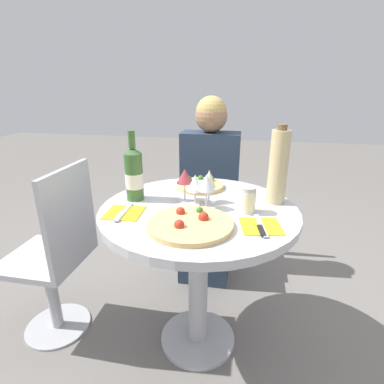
{
  "coord_description": "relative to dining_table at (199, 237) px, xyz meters",
  "views": [
    {
      "loc": [
        0.21,
        -1.21,
        1.28
      ],
      "look_at": [
        -0.01,
        -0.08,
        0.86
      ],
      "focal_mm": 28.0,
      "sensor_mm": 36.0,
      "label": 1
    }
  ],
  "objects": [
    {
      "name": "wine_glass_back_right",
      "position": [
        0.03,
        0.07,
        0.26
      ],
      "size": [
        0.06,
        0.06,
        0.15
      ],
      "color": "silver",
      "rests_on": "dining_table"
    },
    {
      "name": "tall_carafe",
      "position": [
        0.34,
        0.13,
        0.32
      ],
      "size": [
        0.08,
        0.08,
        0.35
      ],
      "color": "tan",
      "rests_on": "dining_table"
    },
    {
      "name": "place_setting_right",
      "position": [
        0.27,
        -0.15,
        0.15
      ],
      "size": [
        0.17,
        0.19,
        0.01
      ],
      "color": "yellow",
      "rests_on": "dining_table"
    },
    {
      "name": "wine_glass_front_right",
      "position": [
        0.03,
        -0.01,
        0.27
      ],
      "size": [
        0.08,
        0.08,
        0.16
      ],
      "color": "silver",
      "rests_on": "dining_table"
    },
    {
      "name": "place_setting_left",
      "position": [
        -0.3,
        -0.13,
        0.15
      ],
      "size": [
        0.16,
        0.19,
        0.01
      ],
      "color": "yellow",
      "rests_on": "dining_table"
    },
    {
      "name": "pizza_small_far",
      "position": [
        -0.04,
        0.27,
        0.16
      ],
      "size": [
        0.24,
        0.24,
        0.05
      ],
      "color": "#DBB26B",
      "rests_on": "dining_table"
    },
    {
      "name": "seated_diner",
      "position": [
        -0.05,
        0.68,
        -0.06
      ],
      "size": [
        0.38,
        0.41,
        1.21
      ],
      "rotation": [
        0.0,
        0.0,
        3.14
      ],
      "color": "#28384C",
      "rests_on": "ground_plane"
    },
    {
      "name": "wine_glass_center",
      "position": [
        -0.02,
        0.03,
        0.25
      ],
      "size": [
        0.08,
        0.08,
        0.14
      ],
      "color": "silver",
      "rests_on": "dining_table"
    },
    {
      "name": "pizza_large",
      "position": [
        -0.0,
        -0.19,
        0.16
      ],
      "size": [
        0.33,
        0.33,
        0.05
      ],
      "color": "#DBB26B",
      "rests_on": "dining_table"
    },
    {
      "name": "chair_behind_diner",
      "position": [
        -0.05,
        0.81,
        -0.16
      ],
      "size": [
        0.38,
        0.38,
        0.92
      ],
      "rotation": [
        0.0,
        0.0,
        3.14
      ],
      "color": "#ADADB2",
      "rests_on": "ground_plane"
    },
    {
      "name": "ground_plane",
      "position": [
        0.0,
        0.0,
        -0.61
      ],
      "size": [
        12.0,
        12.0,
        0.0
      ],
      "primitive_type": "plane",
      "color": "slate",
      "rests_on": "ground"
    },
    {
      "name": "sugar_shaker",
      "position": [
        0.21,
        -0.02,
        0.21
      ],
      "size": [
        0.07,
        0.07,
        0.11
      ],
      "color": "silver",
      "rests_on": "dining_table"
    },
    {
      "name": "wine_bottle",
      "position": [
        -0.31,
        0.04,
        0.27
      ],
      "size": [
        0.08,
        0.08,
        0.32
      ],
      "color": "#38602D",
      "rests_on": "dining_table"
    },
    {
      "name": "wine_glass_back_left",
      "position": [
        -0.08,
        0.07,
        0.26
      ],
      "size": [
        0.07,
        0.07,
        0.15
      ],
      "color": "silver",
      "rests_on": "dining_table"
    },
    {
      "name": "dining_table",
      "position": [
        0.0,
        0.0,
        0.0
      ],
      "size": [
        0.88,
        0.88,
        0.76
      ],
      "color": "#B2B2B7",
      "rests_on": "ground_plane"
    },
    {
      "name": "chair_empty_side",
      "position": [
        -0.71,
        -0.06,
        -0.16
      ],
      "size": [
        0.38,
        0.38,
        0.92
      ],
      "rotation": [
        0.0,
        0.0,
        1.57
      ],
      "color": "#ADADB2",
      "rests_on": "ground_plane"
    }
  ]
}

